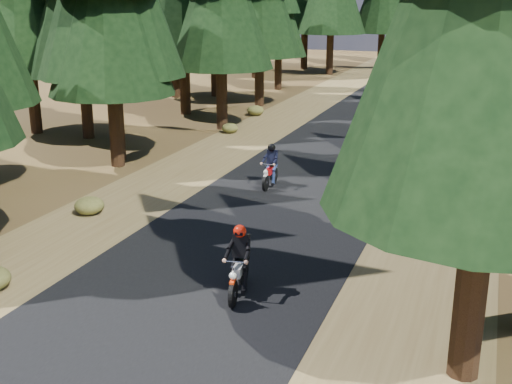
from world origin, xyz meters
TOP-DOWN VIEW (x-y plane):
  - ground at (0.00, 0.00)m, footprint 120.00×120.00m
  - road at (0.00, 5.00)m, footprint 6.00×100.00m
  - shoulder_l at (-4.60, 5.00)m, footprint 3.20×100.00m
  - shoulder_r at (4.60, 5.00)m, footprint 3.20×100.00m
  - understory_shrubs at (2.30, 7.70)m, footprint 13.95×30.54m
  - rider_lead at (1.02, -2.27)m, footprint 0.79×1.77m
  - rider_follow at (-1.01, 5.54)m, footprint 0.56×1.63m

SIDE VIEW (x-z plane):
  - ground at x=0.00m, z-range 0.00..0.00m
  - shoulder_l at x=-4.60m, z-range 0.00..0.01m
  - shoulder_r at x=4.60m, z-range 0.00..0.01m
  - road at x=0.00m, z-range 0.00..0.01m
  - understory_shrubs at x=2.30m, z-range -0.05..0.61m
  - rider_follow at x=-1.01m, z-range -0.23..1.20m
  - rider_lead at x=1.02m, z-range -0.25..1.27m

